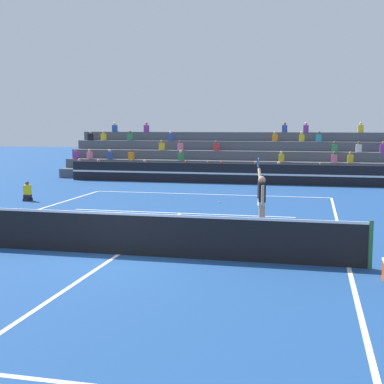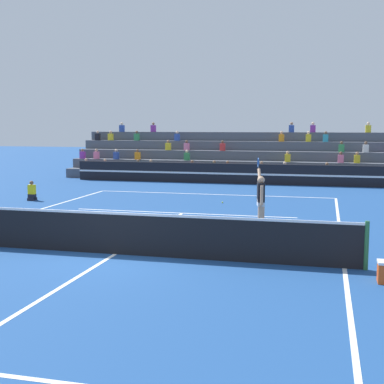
# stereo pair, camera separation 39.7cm
# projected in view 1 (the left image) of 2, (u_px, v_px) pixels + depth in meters

# --- Properties ---
(ground_plane) EXTENTS (120.00, 120.00, 0.00)m
(ground_plane) POSITION_uv_depth(u_px,v_px,m) (119.00, 255.00, 13.25)
(ground_plane) COLOR navy
(court_lines) EXTENTS (11.10, 23.90, 0.01)m
(court_lines) POSITION_uv_depth(u_px,v_px,m) (119.00, 254.00, 13.25)
(court_lines) COLOR white
(court_lines) RESTS_ON ground
(tennis_net) EXTENTS (12.00, 0.10, 1.10)m
(tennis_net) POSITION_uv_depth(u_px,v_px,m) (118.00, 233.00, 13.18)
(tennis_net) COLOR #2D6B38
(tennis_net) RESTS_ON ground
(sponsor_banner_wall) EXTENTS (18.00, 0.26, 1.10)m
(sponsor_banner_wall) POSITION_uv_depth(u_px,v_px,m) (226.00, 173.00, 29.36)
(sponsor_banner_wall) COLOR black
(sponsor_banner_wall) RESTS_ON ground
(bleacher_stand) EXTENTS (20.73, 4.75, 3.38)m
(bleacher_stand) POSITION_uv_depth(u_px,v_px,m) (235.00, 161.00, 32.98)
(bleacher_stand) COLOR #4C515B
(bleacher_stand) RESTS_ON ground
(ball_kid_courtside) EXTENTS (0.30, 0.36, 0.84)m
(ball_kid_courtside) POSITION_uv_depth(u_px,v_px,m) (27.00, 193.00, 22.59)
(ball_kid_courtside) COLOR black
(ball_kid_courtside) RESTS_ON ground
(tennis_player) EXTENTS (0.39, 1.35, 2.27)m
(tennis_player) POSITION_uv_depth(u_px,v_px,m) (261.00, 201.00, 15.75)
(tennis_player) COLOR tan
(tennis_player) RESTS_ON ground
(tennis_ball) EXTENTS (0.07, 0.07, 0.07)m
(tennis_ball) POSITION_uv_depth(u_px,v_px,m) (219.00, 202.00, 22.00)
(tennis_ball) COLOR #C6DB33
(tennis_ball) RESTS_ON ground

